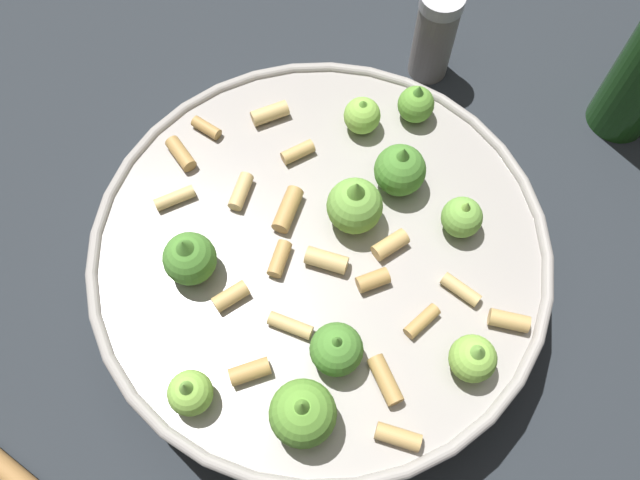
% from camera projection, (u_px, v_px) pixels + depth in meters
% --- Properties ---
extents(ground_plane, '(2.40, 2.40, 0.00)m').
position_uv_depth(ground_plane, '(320.00, 279.00, 0.52)').
color(ground_plane, '#23282D').
extents(cooking_pan, '(0.33, 0.33, 0.11)m').
position_uv_depth(cooking_pan, '(321.00, 261.00, 0.48)').
color(cooking_pan, '#9E9993').
rests_on(cooking_pan, ground).
extents(pepper_shaker, '(0.04, 0.04, 0.09)m').
position_uv_depth(pepper_shaker, '(435.00, 35.00, 0.57)').
color(pepper_shaker, gray).
rests_on(pepper_shaker, ground).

